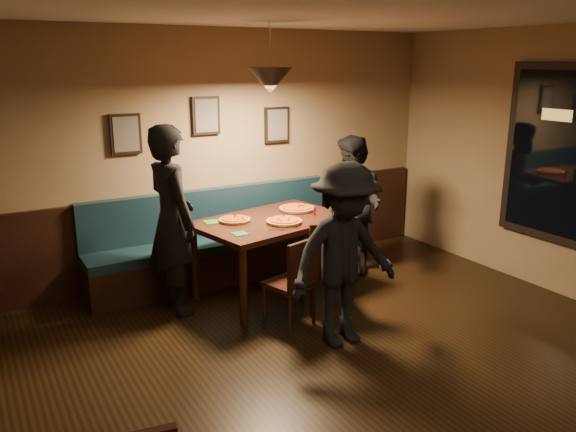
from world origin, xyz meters
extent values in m
plane|color=black|center=(0.00, 0.00, 0.00)|extent=(7.00, 7.00, 0.00)
plane|color=#8C704F|center=(0.00, 3.50, 1.40)|extent=(6.00, 0.00, 6.00)
cube|color=black|center=(0.00, 3.47, 0.50)|extent=(5.88, 0.06, 1.00)
cube|color=black|center=(-0.90, 3.47, 1.70)|extent=(0.32, 0.04, 0.42)
cube|color=black|center=(0.00, 3.47, 1.85)|extent=(0.32, 0.04, 0.42)
cube|color=black|center=(0.90, 3.47, 1.70)|extent=(0.32, 0.04, 0.42)
cone|color=black|center=(0.31, 2.54, 2.25)|extent=(0.44, 0.44, 0.25)
cube|color=black|center=(0.31, 2.54, 0.42)|extent=(1.72, 1.29, 0.83)
imported|color=black|center=(-0.72, 2.67, 0.94)|extent=(0.52, 0.73, 1.87)
imported|color=black|center=(1.47, 2.66, 0.81)|extent=(0.79, 0.92, 1.62)
imported|color=black|center=(0.33, 1.25, 0.81)|extent=(1.06, 0.61, 1.63)
cylinder|color=orange|center=(-0.06, 2.65, 0.85)|extent=(0.40, 0.40, 0.04)
cylinder|color=orange|center=(0.36, 2.34, 0.85)|extent=(0.45, 0.45, 0.04)
cylinder|color=orange|center=(0.73, 2.72, 0.86)|extent=(0.49, 0.49, 0.04)
cylinder|color=black|center=(0.89, 2.22, 0.91)|extent=(0.08, 0.08, 0.15)
cylinder|color=#A90507|center=(0.79, 2.45, 0.89)|extent=(0.03, 0.03, 0.11)
cube|color=#217D26|center=(-0.27, 2.74, 0.84)|extent=(0.17, 0.17, 0.01)
cube|color=#1F753C|center=(-0.20, 2.22, 0.84)|extent=(0.15, 0.15, 0.01)
cube|color=silver|center=(0.23, 2.16, 0.84)|extent=(0.19, 0.09, 0.00)
camera|label=1|loc=(-2.42, -2.53, 2.43)|focal=35.57mm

